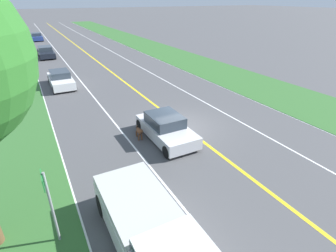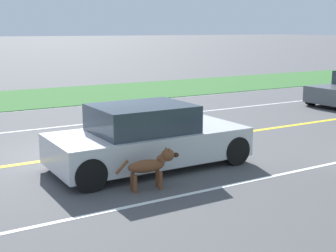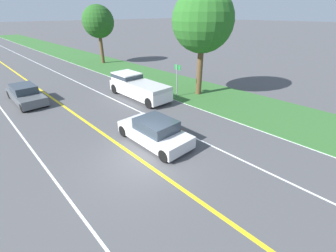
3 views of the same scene
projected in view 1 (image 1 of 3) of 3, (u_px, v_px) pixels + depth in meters
The scene contains 14 objects.
ground_plane at pixel (182, 126), 15.90m from camera, with size 400.00×400.00×0.00m, color #4C4C4F.
centre_divider_line at pixel (182, 126), 15.90m from camera, with size 0.18×160.00×0.01m, color yellow.
lane_edge_line_right at pixel (60, 155), 12.95m from camera, with size 0.14×160.00×0.01m, color white.
lane_edge_line_left at pixel (265, 105), 18.85m from camera, with size 0.14×160.00×0.01m, color white.
lane_dash_same_dir at pixel (127, 139), 14.43m from camera, with size 0.10×160.00×0.01m, color white.
lane_dash_oncoming at pixel (227, 115), 17.38m from camera, with size 0.10×160.00×0.01m, color white.
grass_verge_left at pixel (294, 98), 20.11m from camera, with size 6.00×160.00×0.03m, color #33662D.
ego_car at pixel (166, 128), 14.20m from camera, with size 1.91×4.22×1.37m.
dog at pixel (139, 131), 14.20m from camera, with size 0.36×1.25×0.77m.
pickup_truck at pixel (157, 240), 7.33m from camera, with size 2.02×5.80×1.76m.
car_trailing_near at pixel (61, 79), 22.67m from camera, with size 1.81×4.45×1.33m.
car_trailing_mid at pixel (46, 52), 33.82m from camera, with size 1.86×4.78×1.33m.
car_trailing_far at pixel (37, 37), 46.93m from camera, with size 1.83×4.23×1.29m.
street_sign at pixel (49, 200), 7.68m from camera, with size 0.11×0.64×2.64m.
Camera 1 is at (7.46, 12.20, 7.01)m, focal length 28.00 mm.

